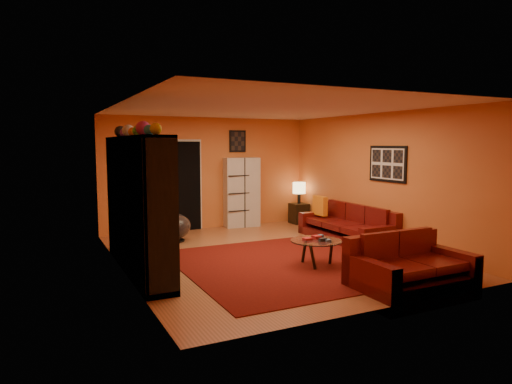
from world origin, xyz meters
name	(u,v)px	position (x,y,z in m)	size (l,w,h in m)	color
floor	(267,255)	(0.00, 0.00, 0.00)	(6.00, 6.00, 0.00)	brown
ceiling	(267,108)	(0.00, 0.00, 2.60)	(6.00, 6.00, 0.00)	white
wall_back	(208,173)	(0.00, 3.00, 1.30)	(6.00, 6.00, 0.00)	orange
wall_front	(385,202)	(0.00, -3.00, 1.30)	(6.00, 6.00, 0.00)	orange
wall_left	(122,189)	(-2.50, 0.00, 1.30)	(6.00, 6.00, 0.00)	orange
wall_right	(378,178)	(2.50, 0.00, 1.30)	(6.00, 6.00, 0.00)	orange
rug	(292,263)	(0.10, -0.70, 0.01)	(3.60, 3.60, 0.01)	#4E0C09
doorway	(180,186)	(-0.70, 2.96, 1.02)	(0.95, 0.10, 2.04)	black
wall_art_right	(388,164)	(2.48, -0.30, 1.60)	(0.03, 1.00, 0.70)	black
wall_art_back	(238,141)	(0.75, 2.98, 2.05)	(0.42, 0.03, 0.52)	black
entertainment_unit	(137,204)	(-2.27, 0.00, 1.05)	(0.45, 3.00, 2.10)	black
tv	(141,208)	(-2.23, -0.03, 1.00)	(0.13, 0.96, 0.55)	black
sofa	(350,226)	(2.14, 0.39, 0.28)	(0.93, 2.26, 0.85)	#500A0A
loveseat	(407,265)	(0.97, -2.41, 0.28)	(1.67, 1.01, 0.85)	#500A0A
throw_pillow	(320,206)	(1.95, 1.21, 0.63)	(0.12, 0.42, 0.42)	orange
coffee_table	(316,243)	(0.38, -1.00, 0.38)	(0.83, 0.83, 0.42)	silver
storage_cabinet	(242,192)	(0.77, 2.80, 0.83)	(0.83, 0.37, 1.66)	beige
bowl_chair	(173,227)	(-1.19, 1.85, 0.31)	(0.71, 0.71, 0.58)	black
side_table	(299,213)	(2.25, 2.58, 0.25)	(0.40, 0.40, 0.50)	black
table_lamp	(299,188)	(2.25, 2.58, 0.88)	(0.32, 0.32, 0.53)	black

